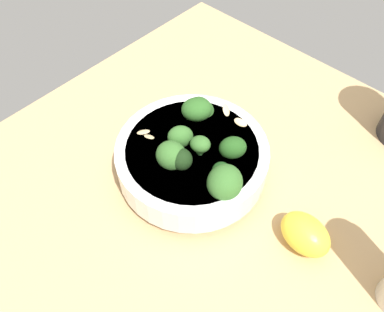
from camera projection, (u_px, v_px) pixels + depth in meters
The scene contains 3 objects.
ground_plane at pixel (220, 208), 53.70cm from camera, with size 67.81×67.81×3.34cm, color tan.
bowl_of_broccoli at pixel (193, 156), 52.10cm from camera, with size 19.76×19.76×8.91cm.
lemon_wedge at pixel (305, 234), 47.13cm from camera, with size 6.43×4.65×4.24cm, color yellow.
Camera 1 is at (22.82, 16.14, 44.85)cm, focal length 37.39 mm.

